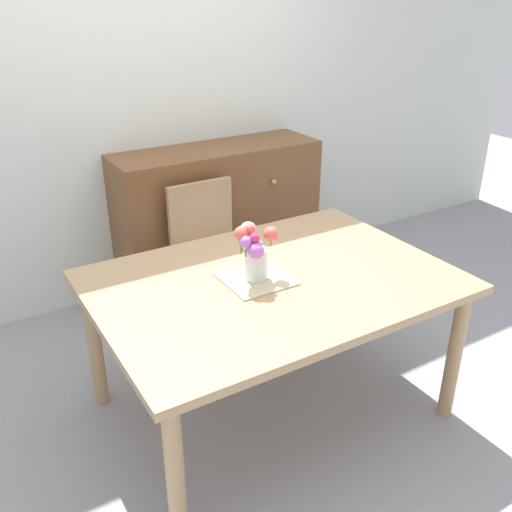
# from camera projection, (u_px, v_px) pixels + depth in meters

# --- Properties ---
(ground_plane) EXTENTS (12.00, 12.00, 0.00)m
(ground_plane) POSITION_uv_depth(u_px,v_px,m) (271.00, 407.00, 2.88)
(ground_plane) COLOR #939399
(back_wall) EXTENTS (7.00, 0.10, 2.80)m
(back_wall) POSITION_uv_depth(u_px,v_px,m) (136.00, 84.00, 3.51)
(back_wall) COLOR silver
(back_wall) RESTS_ON ground_plane
(dining_table) EXTENTS (1.61, 1.15, 0.75)m
(dining_table) POSITION_uv_depth(u_px,v_px,m) (273.00, 293.00, 2.59)
(dining_table) COLOR tan
(dining_table) RESTS_ON ground_plane
(chair_far) EXTENTS (0.42, 0.42, 0.90)m
(chair_far) POSITION_uv_depth(u_px,v_px,m) (210.00, 246.00, 3.42)
(chair_far) COLOR tan
(chair_far) RESTS_ON ground_plane
(dresser) EXTENTS (1.40, 0.47, 1.00)m
(dresser) POSITION_uv_depth(u_px,v_px,m) (219.00, 219.00, 3.88)
(dresser) COLOR brown
(dresser) RESTS_ON ground_plane
(placemat) EXTENTS (0.29, 0.29, 0.01)m
(placemat) POSITION_uv_depth(u_px,v_px,m) (256.00, 279.00, 2.54)
(placemat) COLOR #CCB789
(placemat) RESTS_ON dining_table
(flower_vase) EXTENTS (0.22, 0.17, 0.27)m
(flower_vase) POSITION_uv_depth(u_px,v_px,m) (254.00, 249.00, 2.47)
(flower_vase) COLOR silver
(flower_vase) RESTS_ON placemat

